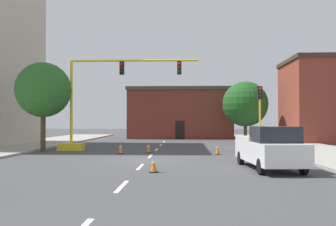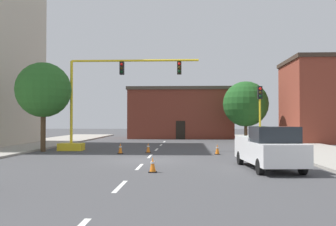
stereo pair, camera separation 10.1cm
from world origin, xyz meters
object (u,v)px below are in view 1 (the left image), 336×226
object	(u,v)px
tree_right_far	(245,104)
traffic_cone_roadside_c	(154,165)
pickup_truck_white	(269,148)
traffic_cone_roadside_b	(121,148)
traffic_cone_roadside_a	(217,149)
traffic_signal_gantry	(90,120)
tree_left_near	(43,90)
traffic_cone_roadside_d	(148,148)
traffic_light_pole_right	(260,103)

from	to	relation	value
tree_right_far	traffic_cone_roadside_c	distance (m)	27.09
tree_right_far	pickup_truck_white	size ratio (longest dim) A/B	1.18
traffic_cone_roadside_b	traffic_cone_roadside_c	xyz separation A→B (m)	(2.98, -9.14, -0.03)
tree_right_far	traffic_cone_roadside_c	size ratio (longest dim) A/B	9.76
traffic_cone_roadside_c	traffic_cone_roadside_a	bearing A→B (deg)	68.31
traffic_signal_gantry	tree_left_near	distance (m)	3.97
traffic_cone_roadside_b	traffic_cone_roadside_c	world-z (taller)	traffic_cone_roadside_b
tree_right_far	traffic_cone_roadside_a	xyz separation A→B (m)	(-4.50, -16.71, -3.71)
pickup_truck_white	traffic_cone_roadside_d	world-z (taller)	pickup_truck_white
traffic_light_pole_right	traffic_cone_roadside_b	xyz separation A→B (m)	(-9.94, -2.87, -3.16)
traffic_cone_roadside_a	traffic_cone_roadside_d	bearing A→B (deg)	166.57
traffic_light_pole_right	traffic_cone_roadside_d	world-z (taller)	traffic_light_pole_right
traffic_cone_roadside_d	traffic_cone_roadside_c	bearing A→B (deg)	-83.31
traffic_cone_roadside_b	traffic_cone_roadside_c	distance (m)	9.61
traffic_light_pole_right	tree_right_far	xyz separation A→B (m)	(1.08, 13.59, 0.53)
traffic_signal_gantry	tree_right_far	distance (m)	19.57
pickup_truck_white	traffic_cone_roadside_c	xyz separation A→B (m)	(-5.27, -1.31, -0.65)
tree_right_far	traffic_cone_roadside_d	world-z (taller)	tree_right_far
traffic_light_pole_right	traffic_cone_roadside_c	distance (m)	14.24
tree_right_far	tree_left_near	size ratio (longest dim) A/B	1.01
traffic_cone_roadside_b	traffic_cone_roadside_c	bearing A→B (deg)	-71.92
tree_left_near	pickup_truck_white	xyz separation A→B (m)	(14.17, -9.36, -3.49)
traffic_signal_gantry	traffic_cone_roadside_b	bearing A→B (deg)	-44.07
tree_left_near	pickup_truck_white	size ratio (longest dim) A/B	1.17
tree_left_near	traffic_cone_roadside_a	distance (m)	13.21
traffic_light_pole_right	traffic_cone_roadside_c	world-z (taller)	traffic_light_pole_right
tree_right_far	traffic_cone_roadside_a	world-z (taller)	tree_right_far
tree_left_near	traffic_cone_roadside_b	distance (m)	7.36
traffic_signal_gantry	pickup_truck_white	world-z (taller)	traffic_signal_gantry
tree_right_far	tree_left_near	xyz separation A→B (m)	(-16.93, -14.92, 0.40)
traffic_cone_roadside_a	traffic_cone_roadside_b	xyz separation A→B (m)	(-6.52, 0.25, 0.02)
tree_right_far	traffic_cone_roadside_d	size ratio (longest dim) A/B	9.34
traffic_signal_gantry	tree_right_far	xyz separation A→B (m)	(13.78, 13.78, 1.73)
traffic_light_pole_right	traffic_signal_gantry	bearing A→B (deg)	-179.12
traffic_light_pole_right	traffic_cone_roadside_b	distance (m)	10.82
pickup_truck_white	traffic_cone_roadside_a	distance (m)	7.80
traffic_cone_roadside_a	traffic_cone_roadside_c	world-z (taller)	traffic_cone_roadside_a
pickup_truck_white	traffic_cone_roadside_b	world-z (taller)	pickup_truck_white
traffic_cone_roadside_a	traffic_signal_gantry	bearing A→B (deg)	162.50
tree_left_near	traffic_cone_roadside_b	bearing A→B (deg)	-14.56
traffic_cone_roadside_c	traffic_signal_gantry	bearing A→B (deg)	115.95
traffic_cone_roadside_b	traffic_signal_gantry	bearing A→B (deg)	135.93
traffic_cone_roadside_c	traffic_cone_roadside_d	xyz separation A→B (m)	(-1.17, 10.01, 0.02)
pickup_truck_white	traffic_cone_roadside_d	bearing A→B (deg)	126.54
traffic_signal_gantry	traffic_cone_roadside_d	world-z (taller)	traffic_signal_gantry
traffic_light_pole_right	traffic_cone_roadside_c	bearing A→B (deg)	-120.08
traffic_cone_roadside_a	traffic_cone_roadside_b	distance (m)	6.52
traffic_signal_gantry	traffic_cone_roadside_b	size ratio (longest dim) A/B	14.13
tree_left_near	pickup_truck_white	bearing A→B (deg)	-33.46
tree_right_far	traffic_cone_roadside_d	distance (m)	18.48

